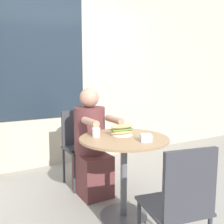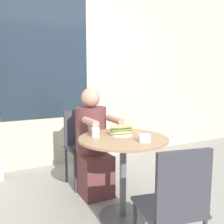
% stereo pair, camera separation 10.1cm
% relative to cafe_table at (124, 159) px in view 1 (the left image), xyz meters
% --- Properties ---
extents(ground_plane, '(8.00, 8.00, 0.00)m').
position_rel_cafe_table_xyz_m(ground_plane, '(0.00, 0.00, -0.55)').
color(ground_plane, gray).
extents(storefront_wall, '(8.00, 0.09, 2.80)m').
position_rel_cafe_table_xyz_m(storefront_wall, '(-0.01, 1.71, 0.85)').
color(storefront_wall, '#B7A88E').
rests_on(storefront_wall, ground_plane).
extents(cafe_table, '(0.79, 0.79, 0.74)m').
position_rel_cafe_table_xyz_m(cafe_table, '(0.00, 0.00, 0.00)').
color(cafe_table, '#997551').
rests_on(cafe_table, ground_plane).
extents(diner_chair, '(0.38, 0.38, 0.87)m').
position_rel_cafe_table_xyz_m(diner_chair, '(-0.05, 0.92, -0.03)').
color(diner_chair, '#333338').
rests_on(diner_chair, ground_plane).
extents(seated_diner, '(0.33, 0.60, 1.15)m').
position_rel_cafe_table_xyz_m(seated_diner, '(-0.05, 0.58, -0.05)').
color(seated_diner, brown).
rests_on(seated_diner, ground_plane).
extents(empty_chair_across, '(0.45, 0.45, 0.87)m').
position_rel_cafe_table_xyz_m(empty_chair_across, '(-0.08, -0.79, -0.03)').
color(empty_chair_across, '#333338').
rests_on(empty_chair_across, ground_plane).
extents(sandwich_on_plate, '(0.23, 0.19, 0.10)m').
position_rel_cafe_table_xyz_m(sandwich_on_plate, '(0.03, 0.09, 0.24)').
color(sandwich_on_plate, white).
rests_on(sandwich_on_plate, cafe_table).
extents(drink_cup, '(0.07, 0.07, 0.08)m').
position_rel_cafe_table_xyz_m(drink_cup, '(-0.20, 0.14, 0.23)').
color(drink_cup, silver).
rests_on(drink_cup, cafe_table).
extents(napkin_box, '(0.12, 0.12, 0.06)m').
position_rel_cafe_table_xyz_m(napkin_box, '(0.09, -0.20, 0.22)').
color(napkin_box, silver).
rests_on(napkin_box, cafe_table).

